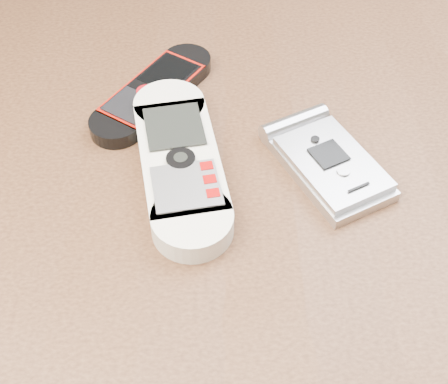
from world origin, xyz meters
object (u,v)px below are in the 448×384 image
Objects in this scene: table at (218,281)px; nokia_black_red at (153,92)px; motorola_razr at (330,163)px; nokia_white at (180,161)px.

table is 8.54× the size of nokia_black_red.
motorola_razr reaches higher than table.
nokia_white reaches higher than motorola_razr.
motorola_razr reaches higher than nokia_black_red.
nokia_black_red is 1.27× the size of motorola_razr.
nokia_white is 0.11m from motorola_razr.
table is 0.17m from nokia_black_red.
motorola_razr is (0.09, 0.03, 0.11)m from table.
table is at bearing -59.03° from nokia_white.
table is 10.83× the size of motorola_razr.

